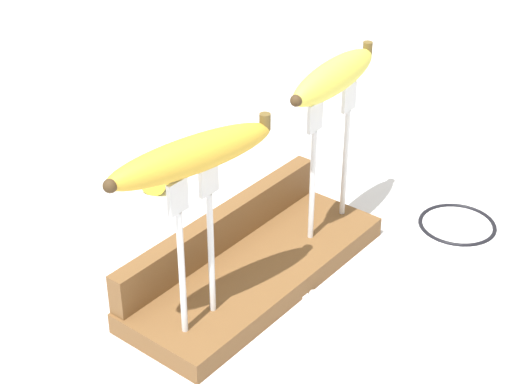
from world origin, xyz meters
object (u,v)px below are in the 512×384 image
Objects in this scene: banana_raised_right at (334,76)px; banana_raised_left at (192,155)px; wire_coil at (457,223)px; fork_stand_left at (196,235)px; fork_stand_right at (330,149)px; fork_fallen_near at (327,290)px; banana_chunk_near at (157,177)px.

banana_raised_left is at bearing 180.00° from banana_raised_right.
wire_coil is at bearing -16.61° from banana_raised_left.
banana_raised_left is 0.25m from banana_raised_right.
fork_stand_left is 0.09m from banana_raised_left.
banana_raised_left is (-0.25, 0.00, 0.10)m from fork_stand_right.
fork_fallen_near reaches higher than wire_coil.
banana_raised_right is 0.26m from fork_fallen_near.
fork_stand_right is at bearing -80.77° from banana_chunk_near.
banana_chunk_near is at bearing 82.24° from fork_fallen_near.
fork_stand_right is at bearing 3.59° from banana_raised_right.
fork_stand_right is at bearing 35.38° from fork_fallen_near.
banana_chunk_near is 0.43m from wire_coil.
fork_stand_right is at bearing -0.00° from banana_raised_left.
fork_stand_right is 0.10m from banana_raised_right.
wire_coil is (0.39, -0.12, -0.23)m from banana_raised_left.
fork_stand_right is 0.30m from banana_chunk_near.
banana_raised_right reaches higher than banana_raised_left.
banana_chunk_near is 0.49× the size of wire_coil.
fork_stand_right reaches higher than wire_coil.
banana_raised_right is (0.25, -0.00, 0.00)m from banana_raised_left.
banana_raised_left is at bearing -127.24° from banana_chunk_near.
fork_fallen_near is at bearing 166.97° from wire_coil.
banana_raised_right is 1.30× the size of fork_fallen_near.
banana_raised_left is 0.29m from fork_fallen_near.
fork_fallen_near is 1.28× the size of wire_coil.
banana_raised_left is 0.40m from banana_chunk_near.
wire_coil is (0.39, -0.12, -0.14)m from fork_stand_left.
banana_chunk_near is (0.20, 0.27, -0.12)m from fork_stand_left.
banana_raised_left reaches higher than fork_stand_right.
banana_raised_left is (-0.00, 0.00, 0.09)m from fork_stand_left.
wire_coil is at bearing -38.83° from banana_raised_right.
fork_stand_left is 0.22m from fork_fallen_near.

